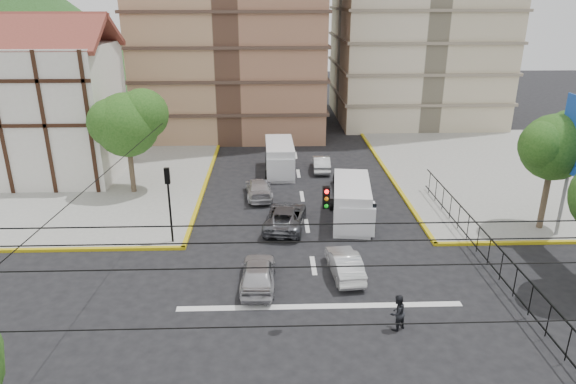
{
  "coord_description": "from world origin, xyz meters",
  "views": [
    {
      "loc": [
        -2.12,
        -18.68,
        13.16
      ],
      "look_at": [
        -1.32,
        5.38,
        4.0
      ],
      "focal_mm": 32.0,
      "sensor_mm": 36.0,
      "label": 1
    }
  ],
  "objects_px": {
    "van_right_lane": "(352,204)",
    "traffic_light_nw": "(169,193)",
    "car_white_front_right": "(345,264)",
    "car_silver_front_left": "(258,273)",
    "van_left_lane": "(280,159)",
    "pedestrian_crosswalk": "(397,313)"
  },
  "relations": [
    {
      "from": "car_silver_front_left",
      "to": "car_white_front_right",
      "type": "height_order",
      "value": "car_silver_front_left"
    },
    {
      "from": "traffic_light_nw",
      "to": "pedestrian_crosswalk",
      "type": "height_order",
      "value": "traffic_light_nw"
    },
    {
      "from": "traffic_light_nw",
      "to": "car_silver_front_left",
      "type": "bearing_deg",
      "value": -43.49
    },
    {
      "from": "car_silver_front_left",
      "to": "van_left_lane",
      "type": "bearing_deg",
      "value": -93.02
    },
    {
      "from": "van_right_lane",
      "to": "traffic_light_nw",
      "type": "bearing_deg",
      "value": -158.99
    },
    {
      "from": "van_right_lane",
      "to": "car_silver_front_left",
      "type": "bearing_deg",
      "value": -120.51
    },
    {
      "from": "traffic_light_nw",
      "to": "van_left_lane",
      "type": "height_order",
      "value": "traffic_light_nw"
    },
    {
      "from": "van_right_lane",
      "to": "car_silver_front_left",
      "type": "xyz_separation_m",
      "value": [
        -5.64,
        -7.37,
        -0.51
      ]
    },
    {
      "from": "traffic_light_nw",
      "to": "pedestrian_crosswalk",
      "type": "xyz_separation_m",
      "value": [
        10.86,
        -8.39,
        -2.3
      ]
    },
    {
      "from": "van_right_lane",
      "to": "pedestrian_crosswalk",
      "type": "height_order",
      "value": "van_right_lane"
    },
    {
      "from": "traffic_light_nw",
      "to": "car_silver_front_left",
      "type": "relative_size",
      "value": 1.06
    },
    {
      "from": "van_right_lane",
      "to": "car_white_front_right",
      "type": "relative_size",
      "value": 1.5
    },
    {
      "from": "traffic_light_nw",
      "to": "van_right_lane",
      "type": "height_order",
      "value": "traffic_light_nw"
    },
    {
      "from": "traffic_light_nw",
      "to": "car_silver_front_left",
      "type": "height_order",
      "value": "traffic_light_nw"
    },
    {
      "from": "van_left_lane",
      "to": "car_white_front_right",
      "type": "height_order",
      "value": "van_left_lane"
    },
    {
      "from": "van_left_lane",
      "to": "van_right_lane",
      "type": "bearing_deg",
      "value": -67.15
    },
    {
      "from": "car_white_front_right",
      "to": "van_right_lane",
      "type": "bearing_deg",
      "value": -106.65
    },
    {
      "from": "van_left_lane",
      "to": "pedestrian_crosswalk",
      "type": "height_order",
      "value": "van_left_lane"
    },
    {
      "from": "traffic_light_nw",
      "to": "van_right_lane",
      "type": "bearing_deg",
      "value": 14.08
    },
    {
      "from": "car_silver_front_left",
      "to": "pedestrian_crosswalk",
      "type": "xyz_separation_m",
      "value": [
        5.9,
        -3.68,
        0.11
      ]
    },
    {
      "from": "van_right_lane",
      "to": "car_white_front_right",
      "type": "bearing_deg",
      "value": -94.61
    },
    {
      "from": "pedestrian_crosswalk",
      "to": "traffic_light_nw",
      "type": "bearing_deg",
      "value": -71.85
    }
  ]
}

